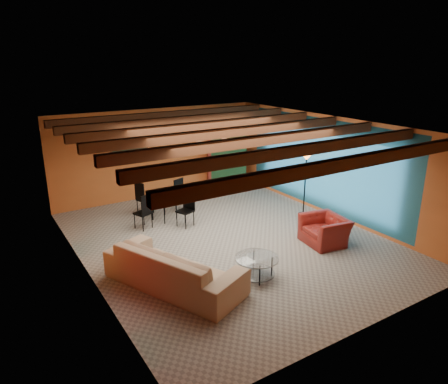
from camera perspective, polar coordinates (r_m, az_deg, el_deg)
room at (r=9.30m, az=0.29°, el=6.96°), size 6.52×8.01×2.71m
sofa at (r=7.97m, az=-6.87°, el=-10.19°), size 2.07×2.93×0.80m
armchair at (r=9.94m, az=13.65°, el=-5.12°), size 1.01×1.11×0.65m
coffee_table at (r=8.30m, az=4.49°, el=-10.28°), size 1.10×1.10×0.44m
dining_table at (r=11.11m, az=-8.22°, el=-1.49°), size 2.32×2.32×0.94m
armoire at (r=13.71m, az=0.02°, el=4.71°), size 1.24×0.94×1.96m
floor_lamp at (r=11.40m, az=11.05°, el=1.10°), size 0.44×0.44×1.77m
ceiling_fan at (r=9.21m, az=0.67°, el=6.84°), size 1.50×1.50×0.44m
painting at (r=12.48m, az=-12.85°, el=6.06°), size 1.05×0.03×0.65m
potted_plant at (r=13.47m, az=0.02°, el=9.84°), size 0.48×0.42×0.52m
vase at (r=10.93m, az=-8.36°, el=1.34°), size 0.22×0.22×0.21m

